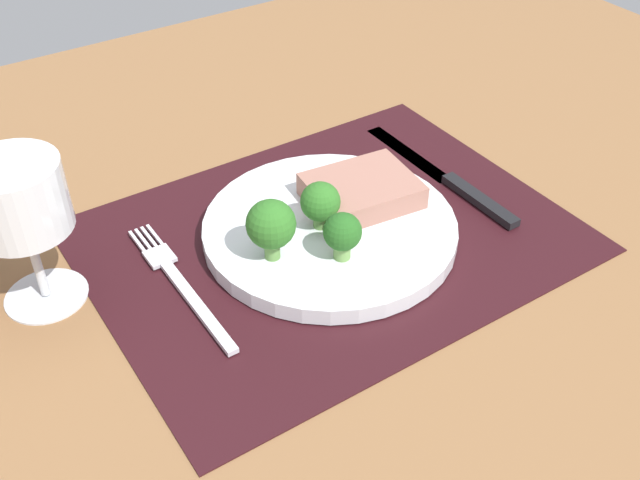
# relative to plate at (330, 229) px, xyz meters

# --- Properties ---
(ground_plane) EXTENTS (1.40, 1.10, 0.03)m
(ground_plane) POSITION_rel_plate_xyz_m (0.00, 0.00, -0.03)
(ground_plane) COLOR brown
(placemat) EXTENTS (0.44, 0.34, 0.00)m
(placemat) POSITION_rel_plate_xyz_m (0.00, 0.00, -0.01)
(placemat) COLOR black
(placemat) RESTS_ON ground_plane
(plate) EXTENTS (0.24, 0.24, 0.02)m
(plate) POSITION_rel_plate_xyz_m (0.00, 0.00, 0.00)
(plate) COLOR silver
(plate) RESTS_ON placemat
(steak) EXTENTS (0.11, 0.09, 0.02)m
(steak) POSITION_rel_plate_xyz_m (0.05, 0.01, 0.02)
(steak) COLOR #9E6B5B
(steak) RESTS_ON plate
(broccoli_center) EXTENTS (0.03, 0.03, 0.05)m
(broccoli_center) POSITION_rel_plate_xyz_m (-0.02, -0.05, 0.04)
(broccoli_center) COLOR #6B994C
(broccoli_center) RESTS_ON plate
(broccoli_front_edge) EXTENTS (0.04, 0.04, 0.05)m
(broccoli_front_edge) POSITION_rel_plate_xyz_m (-0.01, 0.00, 0.04)
(broccoli_front_edge) COLOR #5B8942
(broccoli_front_edge) RESTS_ON plate
(broccoli_near_fork) EXTENTS (0.04, 0.04, 0.06)m
(broccoli_near_fork) POSITION_rel_plate_xyz_m (-0.07, -0.01, 0.04)
(broccoli_near_fork) COLOR #5B8942
(broccoli_near_fork) RESTS_ON plate
(fork) EXTENTS (0.02, 0.19, 0.01)m
(fork) POSITION_rel_plate_xyz_m (-0.15, 0.01, -0.01)
(fork) COLOR silver
(fork) RESTS_ON placemat
(knife) EXTENTS (0.02, 0.23, 0.01)m
(knife) POSITION_rel_plate_xyz_m (0.16, 0.01, -0.00)
(knife) COLOR black
(knife) RESTS_ON placemat
(wine_glass) EXTENTS (0.08, 0.08, 0.14)m
(wine_glass) POSITION_rel_plate_xyz_m (-0.25, 0.07, 0.09)
(wine_glass) COLOR silver
(wine_glass) RESTS_ON ground_plane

